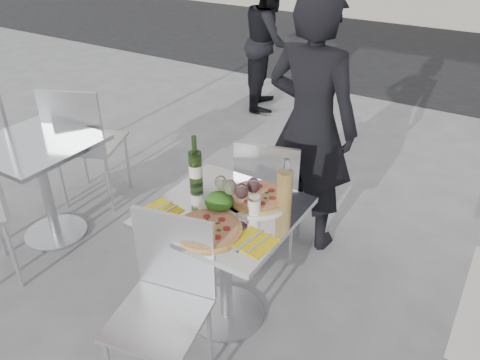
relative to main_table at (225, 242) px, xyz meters
The scene contains 21 objects.
ground 0.54m from the main_table, ahead, with size 80.00×80.00×0.00m, color slate.
street_asphalt 6.52m from the main_table, 90.00° to the left, with size 24.00×5.00×0.00m, color black.
main_table is the anchor object (origin of this frame).
side_table_left 1.50m from the main_table, behind, with size 0.72×0.72×0.75m.
chair_far 0.63m from the main_table, 96.77° to the left, with size 0.50×0.51×0.88m.
chair_near 0.45m from the main_table, 93.89° to the right, with size 0.49×0.50×0.90m.
side_chair_lfar 1.63m from the main_table, 164.28° to the left, with size 0.60×0.60×1.00m.
woman_diner 1.01m from the main_table, 87.68° to the left, with size 0.63×0.41×1.73m, color black.
pedestrian_a 3.42m from the main_table, 114.87° to the left, with size 0.74×0.58×1.53m, color black.
pizza_near 0.30m from the main_table, 79.95° to the right, with size 0.33×0.33×0.02m.
pizza_far 0.30m from the main_table, 60.07° to the left, with size 0.36×0.36×0.03m.
salad_plate 0.25m from the main_table, 166.34° to the right, with size 0.22×0.22×0.09m.
wine_bottle 0.44m from the main_table, 155.19° to the left, with size 0.07×0.08×0.29m.
carafe 0.45m from the main_table, 32.31° to the left, with size 0.08×0.08×0.29m.
sugar_shaker 0.31m from the main_table, 15.20° to the left, with size 0.06×0.06×0.11m.
wineglass_white_a 0.33m from the main_table, 136.45° to the left, with size 0.07×0.07×0.16m.
wineglass_white_b 0.32m from the main_table, 77.20° to the left, with size 0.07×0.07×0.16m.
wineglass_red_a 0.33m from the main_table, 27.41° to the left, with size 0.07×0.07×0.16m.
wineglass_red_b 0.36m from the main_table, 50.20° to the left, with size 0.07×0.07×0.16m.
napkin_left 0.39m from the main_table, 145.28° to the right, with size 0.21×0.21×0.01m.
napkin_right 0.37m from the main_table, 30.15° to the right, with size 0.20×0.20×0.01m.
Camera 1 is at (1.11, -1.64, 2.09)m, focal length 35.00 mm.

